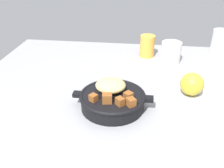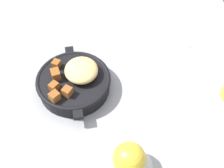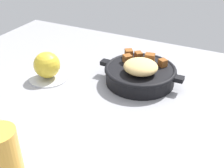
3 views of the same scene
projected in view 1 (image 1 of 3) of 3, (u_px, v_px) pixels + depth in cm
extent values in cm
cube|color=gray|center=(130.00, 90.00, 86.60)|extent=(113.39, 86.50, 2.40)
cylinder|color=black|center=(113.00, 101.00, 74.39)|extent=(19.06, 19.06, 4.39)
torus|color=black|center=(113.00, 96.00, 73.49)|extent=(19.87, 19.87, 1.20)
cube|color=black|center=(149.00, 99.00, 72.48)|extent=(2.64, 2.40, 1.20)
cube|color=black|center=(77.00, 94.00, 74.80)|extent=(2.64, 2.40, 1.20)
ellipsoid|color=tan|center=(111.00, 85.00, 74.60)|extent=(9.18, 8.78, 3.62)
cube|color=brown|center=(93.00, 98.00, 69.98)|extent=(2.78, 2.76, 2.02)
cube|color=brown|center=(107.00, 98.00, 69.05)|extent=(3.04, 2.62, 2.71)
cube|color=brown|center=(130.00, 96.00, 70.61)|extent=(3.10, 3.10, 2.20)
cube|color=brown|center=(120.00, 101.00, 68.14)|extent=(2.87, 2.89, 2.23)
cube|color=brown|center=(131.00, 102.00, 67.73)|extent=(3.07, 3.13, 2.34)
cylinder|color=#B7BABF|center=(190.00, 95.00, 80.99)|extent=(11.18, 11.18, 0.60)
sphere|color=gold|center=(192.00, 84.00, 79.02)|extent=(7.45, 7.45, 7.45)
cube|color=silver|center=(75.00, 60.00, 105.78)|extent=(22.10, 9.00, 0.36)
cylinder|color=silver|center=(171.00, 52.00, 102.41)|extent=(8.07, 8.07, 8.66)
cylinder|color=gold|center=(147.00, 46.00, 107.81)|extent=(6.39, 6.39, 9.37)
cylinder|color=silver|center=(220.00, 41.00, 111.48)|extent=(7.67, 7.67, 10.39)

